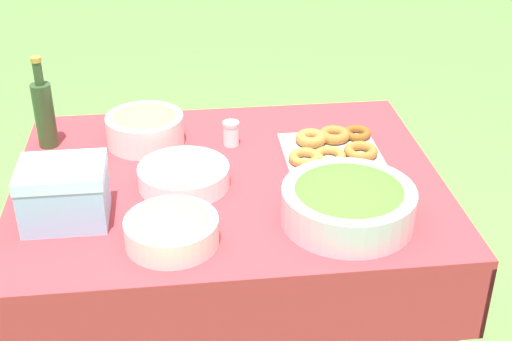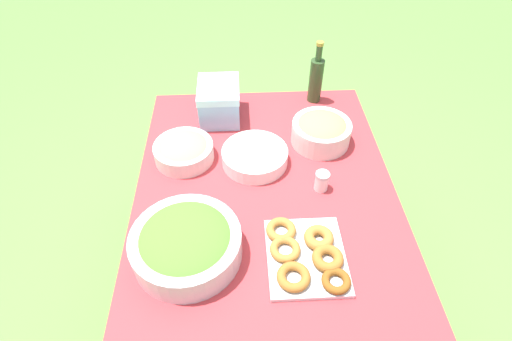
# 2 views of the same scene
# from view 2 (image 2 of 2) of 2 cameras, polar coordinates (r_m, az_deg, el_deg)

# --- Properties ---
(ground_plane) EXTENTS (14.00, 14.00, 0.00)m
(ground_plane) POSITION_cam_2_polar(r_m,az_deg,el_deg) (2.08, 0.99, -15.84)
(ground_plane) COLOR #609342
(picnic_table) EXTENTS (1.22, 0.96, 0.72)m
(picnic_table) POSITION_cam_2_polar(r_m,az_deg,el_deg) (1.56, 1.27, -4.50)
(picnic_table) COLOR #B73338
(picnic_table) RESTS_ON ground_plane
(salad_bowl) EXTENTS (0.35, 0.35, 0.12)m
(salad_bowl) POSITION_cam_2_polar(r_m,az_deg,el_deg) (1.27, -9.95, -10.19)
(salad_bowl) COLOR silver
(salad_bowl) RESTS_ON picnic_table
(pasta_bowl) EXTENTS (0.23, 0.23, 0.09)m
(pasta_bowl) POSITION_cam_2_polar(r_m,az_deg,el_deg) (1.59, -10.30, 2.88)
(pasta_bowl) COLOR silver
(pasta_bowl) RESTS_ON picnic_table
(donut_platter) EXTENTS (0.30, 0.25, 0.05)m
(donut_platter) POSITION_cam_2_polar(r_m,az_deg,el_deg) (1.29, 7.17, -11.84)
(donut_platter) COLOR silver
(donut_platter) RESTS_ON picnic_table
(plate_stack) EXTENTS (0.26, 0.26, 0.06)m
(plate_stack) POSITION_cam_2_polar(r_m,az_deg,el_deg) (1.56, -0.17, 2.01)
(plate_stack) COLOR white
(plate_stack) RESTS_ON picnic_table
(olive_oil_bottle) EXTENTS (0.06, 0.06, 0.29)m
(olive_oil_bottle) POSITION_cam_2_polar(r_m,az_deg,el_deg) (1.87, 8.56, 12.86)
(olive_oil_bottle) COLOR #2D4723
(olive_oil_bottle) RESTS_ON picnic_table
(fruit_bowl) EXTENTS (0.24, 0.24, 0.11)m
(fruit_bowl) POSITION_cam_2_polar(r_m,az_deg,el_deg) (1.66, 9.30, 5.66)
(fruit_bowl) COLOR silver
(fruit_bowl) RESTS_ON picnic_table
(cooler_box) EXTENTS (0.22, 0.18, 0.16)m
(cooler_box) POSITION_cam_2_polar(r_m,az_deg,el_deg) (1.77, -5.28, 9.81)
(cooler_box) COLOR #8CC6E5
(cooler_box) RESTS_ON picnic_table
(salt_shaker) EXTENTS (0.05, 0.05, 0.08)m
(salt_shaker) POSITION_cam_2_polar(r_m,az_deg,el_deg) (1.47, 9.37, -1.50)
(salt_shaker) COLOR white
(salt_shaker) RESTS_ON picnic_table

